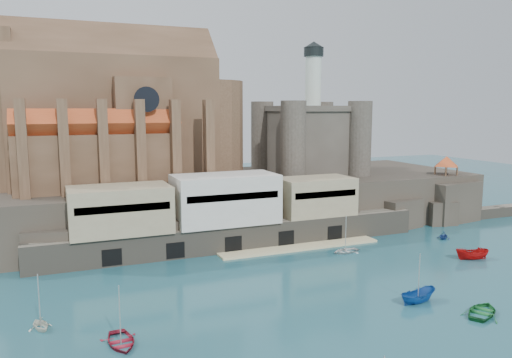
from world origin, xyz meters
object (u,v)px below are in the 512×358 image
object	(u,v)px
church	(125,120)
boat_2	(418,302)
pavilion	(446,162)
boat_0	(121,344)
castle_keep	(309,136)

from	to	relation	value
church	boat_2	bearing A→B (deg)	-61.37
pavilion	boat_0	world-z (taller)	pavilion
church	boat_2	distance (m)	63.12
pavilion	boat_0	size ratio (longest dim) A/B	1.12
boat_0	boat_2	bearing A→B (deg)	-7.16
church	boat_2	world-z (taller)	church
church	pavilion	distance (m)	68.65
pavilion	boat_2	xyz separation A→B (m)	(-37.81, -36.04, -12.73)
church	boat_0	distance (m)	54.36
pavilion	boat_0	distance (m)	82.27
church	castle_keep	distance (m)	40.39
church	castle_keep	world-z (taller)	church
boat_0	castle_keep	bearing A→B (deg)	42.35
church	pavilion	xyz separation A→B (m)	(66.13, -15.85, -9.40)
pavilion	boat_0	xyz separation A→B (m)	(-74.22, -33.13, -12.73)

